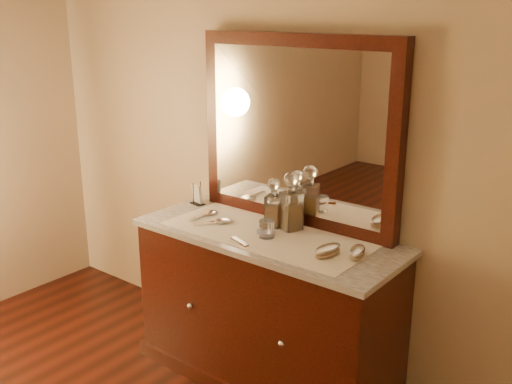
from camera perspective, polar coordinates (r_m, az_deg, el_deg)
dresser_cabinet at (r=3.28m, az=1.10°, el=-11.18°), size 1.40×0.55×0.82m
dresser_plinth at (r=3.47m, az=1.07°, el=-16.55°), size 1.46×0.59×0.08m
knob_left at (r=3.24m, az=-6.31°, el=-10.79°), size 0.04×0.04×0.04m
knob_right at (r=2.91m, az=2.46°, el=-14.31°), size 0.04×0.04×0.04m
marble_top at (r=3.10m, az=1.15°, el=-4.25°), size 1.44×0.59×0.03m
mirror_frame at (r=3.14m, az=3.92°, el=5.83°), size 1.20×0.08×1.00m
mirror_glass at (r=3.12m, az=3.56°, el=5.73°), size 1.06×0.01×0.86m
lace_runner at (r=3.08m, az=0.93°, el=-4.06°), size 1.10×0.45×0.00m
pin_dish at (r=3.09m, az=0.85°, el=-3.82°), size 0.09×0.09×0.01m
comb at (r=2.97m, az=-1.58°, el=-4.75°), size 0.14×0.07×0.01m
napkin_rack at (r=3.55m, az=-5.65°, el=-0.32°), size 0.10×0.07×0.13m
decanter_left at (r=3.15m, az=1.73°, el=-1.55°), size 0.10×0.10×0.26m
decanter_right at (r=3.11m, az=3.39°, el=-1.49°), size 0.13×0.13×0.31m
brush_near at (r=2.83m, az=6.83°, el=-5.58°), size 0.09×0.18×0.05m
brush_far at (r=2.84m, az=9.68°, el=-5.69°), size 0.12×0.17×0.04m
hand_mirror_outer at (r=3.36m, az=-4.73°, el=-2.06°), size 0.08×0.21×0.02m
hand_mirror_inner at (r=3.24m, az=-3.50°, el=-2.81°), size 0.16×0.21×0.02m
tumblers at (r=3.02m, az=1.04°, el=-3.54°), size 0.08×0.08×0.09m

